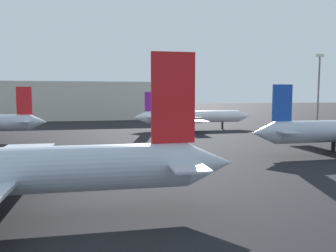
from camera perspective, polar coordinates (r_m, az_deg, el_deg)
name	(u,v)px	position (r m, az deg, el deg)	size (l,w,h in m)	color
airplane_far_left	(193,117)	(82.42, 4.24, 1.58)	(29.52, 21.14, 9.10)	white
light_mast_right	(319,84)	(112.61, 24.09, 6.45)	(2.40, 0.50, 20.61)	slate
terminal_building	(64,101)	(125.33, -17.16, 4.13)	(68.76, 26.38, 12.68)	beige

